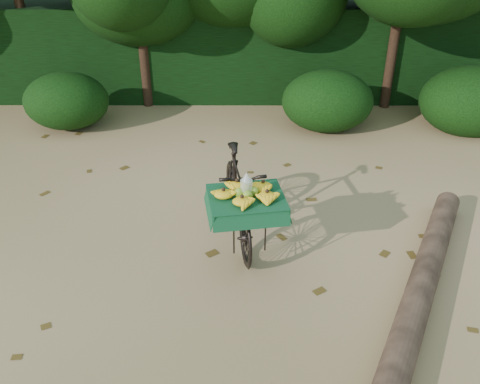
{
  "coord_description": "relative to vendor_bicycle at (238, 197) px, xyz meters",
  "views": [
    {
      "loc": [
        0.01,
        -4.02,
        3.6
      ],
      "look_at": [
        0.0,
        0.77,
        0.77
      ],
      "focal_mm": 38.0,
      "sensor_mm": 36.0,
      "label": 1
    }
  ],
  "objects": [
    {
      "name": "hedge_backdrop",
      "position": [
        0.02,
        5.29,
        0.34
      ],
      "size": [
        26.0,
        1.8,
        1.8
      ],
      "primitive_type": "cube",
      "color": "black",
      "rests_on": "ground"
    },
    {
      "name": "vendor_bicycle",
      "position": [
        0.0,
        0.0,
        0.0
      ],
      "size": [
        0.92,
        1.9,
        1.09
      ],
      "rotation": [
        0.0,
        0.0,
        0.16
      ],
      "color": "black",
      "rests_on": "ground"
    },
    {
      "name": "leaf_litter",
      "position": [
        0.02,
        -0.36,
        -0.55
      ],
      "size": [
        7.0,
        7.3,
        0.01
      ],
      "primitive_type": null,
      "color": "#503915",
      "rests_on": "ground"
    },
    {
      "name": "fallen_log",
      "position": [
        1.82,
        -1.18,
        -0.41
      ],
      "size": [
        2.06,
        3.64,
        0.29
      ],
      "primitive_type": "cylinder",
      "rotation": [
        1.57,
        0.0,
        -0.48
      ],
      "color": "brown",
      "rests_on": "ground"
    },
    {
      "name": "ground",
      "position": [
        0.02,
        -1.01,
        -0.56
      ],
      "size": [
        80.0,
        80.0,
        0.0
      ],
      "primitive_type": "plane",
      "color": "tan",
      "rests_on": "ground"
    },
    {
      "name": "bush_clumps",
      "position": [
        0.52,
        3.29,
        -0.11
      ],
      "size": [
        8.8,
        1.7,
        0.9
      ],
      "primitive_type": null,
      "color": "black",
      "rests_on": "ground"
    }
  ]
}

